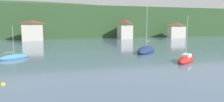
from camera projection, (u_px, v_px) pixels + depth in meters
name	position (u px, v px, depth m)	size (l,w,h in m)	color
wooded_hillside	(35.00, 25.00, 113.12)	(352.00, 72.29, 28.15)	#2D4C28
shore_building_west	(33.00, 31.00, 68.58)	(6.78, 3.30, 6.72)	beige
shore_building_westcentral	(125.00, 29.00, 78.66)	(4.85, 5.32, 7.27)	beige
shore_building_central	(177.00, 30.00, 83.98)	(7.00, 3.37, 6.06)	beige
sailboat_far_2	(186.00, 59.00, 29.14)	(5.36, 4.81, 6.81)	red
sailboat_far_3	(14.00, 57.00, 31.54)	(4.38, 3.62, 5.40)	teal
sailboat_far_9	(146.00, 50.00, 38.94)	(7.04, 7.37, 10.93)	navy
mooring_buoy_near	(3.00, 85.00, 17.92)	(0.40, 0.40, 0.40)	yellow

